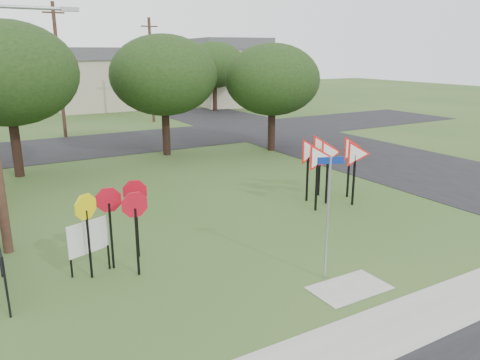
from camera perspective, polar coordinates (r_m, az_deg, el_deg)
name	(u,v)px	position (r m, az deg, el deg)	size (l,w,h in m)	color
ground	(293,254)	(14.19, 6.49, -9.00)	(140.00, 140.00, 0.00)	#2C491B
sidewalk	(406,322)	(11.52, 19.58, -16.00)	(30.00, 1.60, 0.02)	gray
planting_strip	(454,351)	(10.93, 24.59, -18.41)	(30.00, 0.80, 0.02)	#2C491B
street_right	(354,152)	(28.97, 13.76, 3.36)	(8.00, 50.00, 0.02)	black
street_far	(110,144)	(31.81, -15.60, 4.29)	(60.00, 8.00, 0.02)	black
curb_pad	(350,288)	(12.56, 13.21, -12.70)	(2.00, 1.20, 0.02)	gray
street_name_sign	(328,211)	(12.22, 10.67, -3.78)	(0.64, 0.28, 3.31)	#919499
stop_sign_cluster	(117,209)	(13.00, -14.76, -3.44)	(2.19, 1.31, 2.36)	black
yield_sign_cluster	(330,155)	(18.65, 10.92, 3.02)	(3.34, 2.35, 2.64)	black
info_board	(88,239)	(13.24, -18.01, -6.85)	(1.14, 0.44, 1.50)	black
far_pole_a	(59,70)	(34.79, -21.19, 12.37)	(1.40, 0.24, 9.00)	#462E20
far_pole_b	(151,70)	(40.73, -10.76, 13.07)	(1.40, 0.24, 8.50)	#462E20
house_mid	(93,78)	(51.72, -17.47, 11.75)	(8.40, 8.40, 6.20)	#B3AD90
house_right	(230,72)	(53.05, -1.22, 13.06)	(8.30, 8.30, 7.20)	#B3AD90
tree_near_left	(7,74)	(24.36, -26.56, 11.52)	(6.40, 6.40, 7.27)	black
tree_near_mid	(164,75)	(27.16, -9.28, 12.48)	(6.00, 6.00, 6.80)	black
tree_near_right	(272,80)	(28.21, 3.97, 12.10)	(5.60, 5.60, 6.33)	black
tree_far_right	(214,65)	(47.60, -3.13, 13.84)	(6.00, 6.00, 6.80)	black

